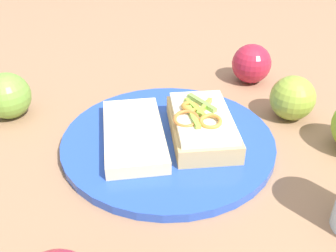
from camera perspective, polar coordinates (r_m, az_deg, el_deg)
The scene contains 7 objects.
ground_plane at distance 0.59m, azimuth 0.00°, elevation -2.68°, with size 2.00×2.00×0.00m, color #936B4D.
plate at distance 0.58m, azimuth 0.00°, elevation -2.17°, with size 0.31×0.31×0.01m, color blue.
sandwich at distance 0.57m, azimuth 4.92°, elevation 0.20°, with size 0.15×0.17×0.05m.
bread_slice_side at distance 0.57m, azimuth -5.00°, elevation -1.18°, with size 0.17×0.08×0.02m, color beige.
apple_0 at distance 0.66m, azimuth 17.62°, elevation 3.89°, with size 0.07×0.07×0.07m, color #8DA737.
apple_4 at distance 0.69m, azimuth -22.29°, elevation 4.09°, with size 0.08×0.08×0.08m, color #6FA039.
apple_5 at distance 0.77m, azimuth 12.01°, elevation 8.83°, with size 0.07×0.07×0.07m, color #AB1E34.
Camera 1 is at (-0.20, 0.43, 0.34)m, focal length 42.02 mm.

